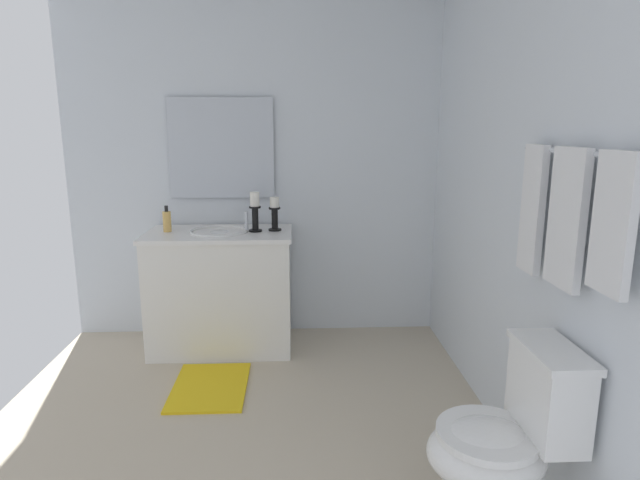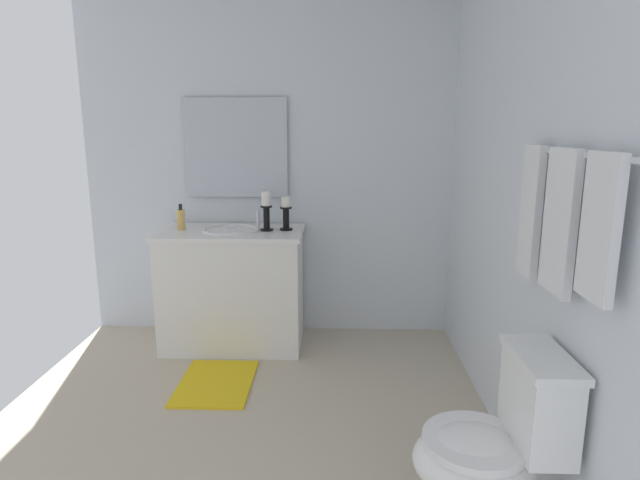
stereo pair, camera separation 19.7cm
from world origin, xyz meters
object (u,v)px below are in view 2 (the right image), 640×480
object	(u,v)px
mirror	(236,148)
towel_near_vanity	(531,212)
candle_holder_short	(266,210)
toilet	(492,450)
bath_mat	(216,383)
soap_bottle	(181,219)
vanity_cabinet	(233,288)
towel_center	(560,222)
towel_near_corner	(600,228)
towel_bar	(572,153)
candle_holder_tall	(286,213)
sink_basin	(231,236)

from	to	relation	value
mirror	towel_near_vanity	world-z (taller)	mirror
candle_holder_short	toilet	bearing A→B (deg)	30.54
bath_mat	candle_holder_short	bearing A→B (deg)	158.28
candle_holder_short	towel_near_vanity	distance (m)	1.93
soap_bottle	toilet	distance (m)	2.54
toilet	soap_bottle	bearing A→B (deg)	-137.60
vanity_cabinet	towel_center	xyz separation A→B (m)	(1.72, 1.52, 0.79)
soap_bottle	towel_center	size ratio (longest dim) A/B	0.35
candle_holder_short	towel_near_corner	world-z (taller)	towel_near_corner
towel_bar	towel_center	xyz separation A→B (m)	(0.00, -0.02, -0.24)
mirror	towel_near_corner	world-z (taller)	mirror
candle_holder_tall	mirror	bearing A→B (deg)	-123.30
soap_bottle	candle_holder_tall	bearing A→B (deg)	90.19
candle_holder_tall	towel_near_corner	xyz separation A→B (m)	(2.03, 1.14, 0.29)
candle_holder_short	bath_mat	distance (m)	1.19
candle_holder_short	soap_bottle	world-z (taller)	candle_holder_short
mirror	towel_center	xyz separation A→B (m)	(2.00, 1.52, -0.18)
soap_bottle	towel_center	distance (m)	2.58
sink_basin	towel_near_corner	distance (m)	2.55
bath_mat	towel_center	bearing A→B (deg)	54.35
vanity_cabinet	toilet	distance (m)	2.23
mirror	towel_bar	world-z (taller)	mirror
towel_bar	towel_near_vanity	bearing A→B (deg)	-176.34
vanity_cabinet	candle_holder_tall	world-z (taller)	candle_holder_tall
towel_near_vanity	bath_mat	size ratio (longest dim) A/B	0.89
vanity_cabinet	candle_holder_short	xyz separation A→B (m)	(-0.00, 0.25, 0.56)
candle_holder_tall	toilet	xyz separation A→B (m)	(1.83, 0.93, -0.59)
mirror	soap_bottle	distance (m)	0.65
towel_bar	candle_holder_tall	bearing A→B (deg)	-146.48
towel_bar	candle_holder_short	bearing A→B (deg)	-143.14
sink_basin	towel_bar	xyz separation A→B (m)	(1.72, 1.54, 0.65)
towel_center	towel_near_corner	size ratio (longest dim) A/B	1.14
mirror	bath_mat	bearing A→B (deg)	-0.00
mirror	soap_bottle	world-z (taller)	mirror
sink_basin	toilet	size ratio (longest dim) A/B	0.54
soap_bottle	towel_bar	distance (m)	2.63
towel_bar	towel_near_corner	xyz separation A→B (m)	(0.28, -0.02, -0.21)
candle_holder_short	towel_center	distance (m)	2.15
candle_holder_tall	towel_bar	bearing A→B (deg)	33.52
bath_mat	mirror	bearing A→B (deg)	180.00
vanity_cabinet	sink_basin	size ratio (longest dim) A/B	2.50
candle_holder_tall	towel_near_corner	bearing A→B (deg)	29.32
mirror	sink_basin	bearing A→B (deg)	0.20
towel_bar	towel_center	distance (m)	0.24
mirror	bath_mat	xyz separation A→B (m)	(0.91, -0.00, -1.39)
towel_bar	soap_bottle	bearing A→B (deg)	-132.61
toilet	bath_mat	world-z (taller)	toilet
vanity_cabinet	towel_near_vanity	world-z (taller)	towel_near_vanity
bath_mat	candle_holder_tall	bearing A→B (deg)	149.62
candle_holder_tall	towel_center	bearing A→B (deg)	33.11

